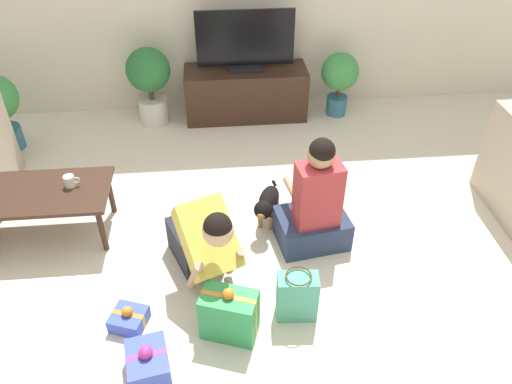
{
  "coord_description": "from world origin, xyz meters",
  "views": [
    {
      "loc": [
        -0.22,
        -2.5,
        2.69
      ],
      "look_at": [
        0.04,
        0.37,
        0.45
      ],
      "focal_mm": 35.0,
      "sensor_mm": 36.0,
      "label": 1
    }
  ],
  "objects_px": {
    "tv_console": "(246,93)",
    "gift_box_b": "(129,319)",
    "potted_plant_back_left": "(149,79)",
    "mug": "(70,181)",
    "tv": "(245,44)",
    "person_sitting": "(315,207)",
    "potted_plant_back_right": "(340,76)",
    "coffee_table": "(41,196)",
    "gift_box_a": "(229,314)",
    "gift_box_c": "(148,364)",
    "gift_bag_a": "(297,296)",
    "person_kneeling": "(204,241)",
    "dog": "(267,203)"
  },
  "relations": [
    {
      "from": "tv_console",
      "to": "gift_box_b",
      "type": "relative_size",
      "value": 4.72
    },
    {
      "from": "tv_console",
      "to": "mug",
      "type": "height_order",
      "value": "tv_console"
    },
    {
      "from": "person_kneeling",
      "to": "tv_console",
      "type": "bearing_deg",
      "value": 56.9
    },
    {
      "from": "tv",
      "to": "mug",
      "type": "bearing_deg",
      "value": -130.44
    },
    {
      "from": "person_sitting",
      "to": "gift_bag_a",
      "type": "xyz_separation_m",
      "value": [
        -0.23,
        -0.68,
        -0.17
      ]
    },
    {
      "from": "gift_bag_a",
      "to": "tv",
      "type": "bearing_deg",
      "value": 92.5
    },
    {
      "from": "gift_box_c",
      "to": "mug",
      "type": "bearing_deg",
      "value": 114.86
    },
    {
      "from": "coffee_table",
      "to": "gift_box_a",
      "type": "relative_size",
      "value": 2.55
    },
    {
      "from": "dog",
      "to": "gift_box_a",
      "type": "bearing_deg",
      "value": -88.51
    },
    {
      "from": "coffee_table",
      "to": "potted_plant_back_right",
      "type": "height_order",
      "value": "potted_plant_back_right"
    },
    {
      "from": "potted_plant_back_right",
      "to": "potted_plant_back_left",
      "type": "distance_m",
      "value": 1.97
    },
    {
      "from": "coffee_table",
      "to": "person_sitting",
      "type": "bearing_deg",
      "value": -8.27
    },
    {
      "from": "person_kneeling",
      "to": "gift_box_c",
      "type": "bearing_deg",
      "value": -136.38
    },
    {
      "from": "mug",
      "to": "dog",
      "type": "bearing_deg",
      "value": -4.14
    },
    {
      "from": "potted_plant_back_right",
      "to": "gift_box_a",
      "type": "xyz_separation_m",
      "value": [
        -1.31,
        -2.78,
        -0.27
      ]
    },
    {
      "from": "potted_plant_back_left",
      "to": "dog",
      "type": "distance_m",
      "value": 2.05
    },
    {
      "from": "person_kneeling",
      "to": "dog",
      "type": "relative_size",
      "value": 1.76
    },
    {
      "from": "person_kneeling",
      "to": "coffee_table",
      "type": "bearing_deg",
      "value": 132.93
    },
    {
      "from": "person_sitting",
      "to": "gift_box_a",
      "type": "height_order",
      "value": "person_sitting"
    },
    {
      "from": "tv",
      "to": "potted_plant_back_left",
      "type": "distance_m",
      "value": 1.03
    },
    {
      "from": "gift_box_a",
      "to": "gift_bag_a",
      "type": "xyz_separation_m",
      "value": [
        0.44,
        0.1,
        0.01
      ]
    },
    {
      "from": "potted_plant_back_left",
      "to": "person_kneeling",
      "type": "xyz_separation_m",
      "value": [
        0.52,
        -2.28,
        -0.15
      ]
    },
    {
      "from": "person_sitting",
      "to": "potted_plant_back_right",
      "type": "bearing_deg",
      "value": -116.69
    },
    {
      "from": "tv_console",
      "to": "potted_plant_back_right",
      "type": "distance_m",
      "value": 1.0
    },
    {
      "from": "tv",
      "to": "gift_box_b",
      "type": "bearing_deg",
      "value": -109.77
    },
    {
      "from": "potted_plant_back_left",
      "to": "gift_box_b",
      "type": "height_order",
      "value": "potted_plant_back_left"
    },
    {
      "from": "gift_box_a",
      "to": "gift_box_c",
      "type": "relative_size",
      "value": 1.21
    },
    {
      "from": "tv_console",
      "to": "person_kneeling",
      "type": "bearing_deg",
      "value": -101.4
    },
    {
      "from": "gift_box_b",
      "to": "tv_console",
      "type": "bearing_deg",
      "value": 70.23
    },
    {
      "from": "gift_box_c",
      "to": "person_kneeling",
      "type": "bearing_deg",
      "value": 65.32
    },
    {
      "from": "gift_box_b",
      "to": "mug",
      "type": "bearing_deg",
      "value": 115.55
    },
    {
      "from": "tv",
      "to": "person_sitting",
      "type": "distance_m",
      "value": 2.13
    },
    {
      "from": "dog",
      "to": "gift_box_a",
      "type": "xyz_separation_m",
      "value": [
        -0.35,
        -1.02,
        -0.05
      ]
    },
    {
      "from": "gift_bag_a",
      "to": "coffee_table",
      "type": "bearing_deg",
      "value": 151.51
    },
    {
      "from": "tv",
      "to": "dog",
      "type": "height_order",
      "value": "tv"
    },
    {
      "from": "coffee_table",
      "to": "person_sitting",
      "type": "height_order",
      "value": "person_sitting"
    },
    {
      "from": "gift_box_b",
      "to": "dog",
      "type": "bearing_deg",
      "value": 41.85
    },
    {
      "from": "coffee_table",
      "to": "gift_box_c",
      "type": "distance_m",
      "value": 1.61
    },
    {
      "from": "person_kneeling",
      "to": "person_sitting",
      "type": "height_order",
      "value": "person_sitting"
    },
    {
      "from": "dog",
      "to": "potted_plant_back_right",
      "type": "bearing_deg",
      "value": 82.12
    },
    {
      "from": "potted_plant_back_left",
      "to": "gift_bag_a",
      "type": "bearing_deg",
      "value": -67.61
    },
    {
      "from": "mug",
      "to": "tv",
      "type": "bearing_deg",
      "value": 49.56
    },
    {
      "from": "person_kneeling",
      "to": "gift_box_c",
      "type": "xyz_separation_m",
      "value": [
        -0.35,
        -0.76,
        -0.25
      ]
    },
    {
      "from": "tv_console",
      "to": "person_kneeling",
      "type": "xyz_separation_m",
      "value": [
        -0.47,
        -2.33,
        0.08
      ]
    },
    {
      "from": "potted_plant_back_left",
      "to": "mug",
      "type": "relative_size",
      "value": 6.81
    },
    {
      "from": "gift_box_a",
      "to": "potted_plant_back_right",
      "type": "bearing_deg",
      "value": 64.78
    },
    {
      "from": "gift_box_b",
      "to": "mug",
      "type": "height_order",
      "value": "mug"
    },
    {
      "from": "mug",
      "to": "gift_box_c",
      "type": "bearing_deg",
      "value": -65.14
    },
    {
      "from": "tv_console",
      "to": "tv",
      "type": "height_order",
      "value": "tv"
    },
    {
      "from": "tv_console",
      "to": "gift_box_b",
      "type": "xyz_separation_m",
      "value": [
        -0.97,
        -2.71,
        -0.21
      ]
    }
  ]
}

